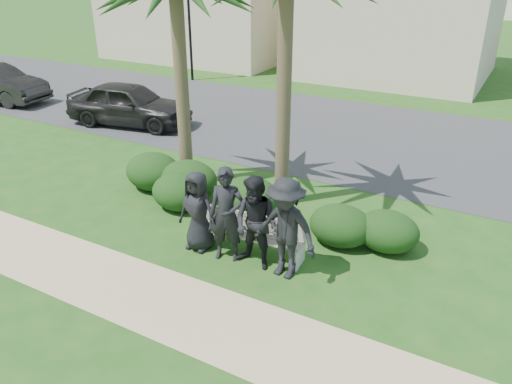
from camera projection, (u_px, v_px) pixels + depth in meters
ground at (207, 247)px, 9.85m from camera, size 160.00×160.00×0.00m
footpath at (147, 296)px, 8.43m from camera, size 30.00×1.60×0.01m
asphalt_street at (346, 134)px, 16.17m from camera, size 160.00×8.00×0.01m
street_lamp at (189, 13)px, 22.04m from camera, size 0.36×0.36×4.29m
park_bench at (249, 237)px, 9.52m from camera, size 2.17×0.67×0.74m
man_a at (198, 211)px, 9.50m from camera, size 0.80×0.53×1.60m
man_b at (227, 215)px, 9.12m from camera, size 0.77×0.63×1.83m
man_c at (256, 223)px, 8.89m from camera, size 0.92×0.74×1.77m
man_d at (285, 229)px, 8.60m from camera, size 1.28×0.82×1.88m
hedge_a at (153, 170)px, 12.19m from camera, size 1.42×1.18×0.93m
hedge_b at (179, 191)px, 11.22m from camera, size 1.28×1.06×0.84m
hedge_c at (250, 196)px, 10.88m from camera, size 1.39×1.15×0.90m
hedge_d at (250, 199)px, 10.97m from camera, size 1.12×0.92×0.73m
hedge_e at (341, 224)px, 9.83m from camera, size 1.27×1.05×0.83m
hedge_f at (387, 230)px, 9.64m from camera, size 1.23×1.02×0.81m
hedge_extra at (189, 179)px, 11.72m from camera, size 1.42×1.18×0.93m
car_a at (129, 104)px, 16.77m from camera, size 4.47×2.47×1.44m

